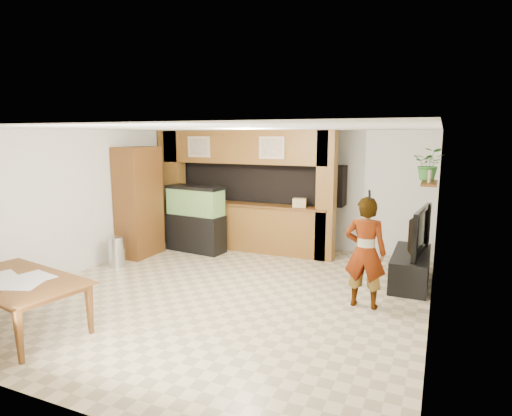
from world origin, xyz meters
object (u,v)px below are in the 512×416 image
at_px(pantry_cabinet, 139,202).
at_px(aquarium, 196,219).
at_px(person, 365,252).
at_px(television, 413,230).
at_px(dining_table, 15,306).

height_order(pantry_cabinet, aquarium, pantry_cabinet).
distance_m(aquarium, person, 4.22).
relative_size(pantry_cabinet, television, 1.66).
relative_size(aquarium, person, 0.87).
bearing_deg(person, television, -112.53).
xyz_separation_m(pantry_cabinet, dining_table, (0.81, -3.53, -0.79)).
bearing_deg(television, person, 164.07).
xyz_separation_m(pantry_cabinet, television, (5.35, 0.43, -0.21)).
bearing_deg(television, pantry_cabinet, 101.20).
height_order(aquarium, dining_table, aquarium).
bearing_deg(person, aquarium, -23.26).
bearing_deg(pantry_cabinet, dining_table, -77.06).
xyz_separation_m(aquarium, person, (3.87, -1.66, 0.12)).
height_order(aquarium, television, aquarium).
bearing_deg(person, dining_table, 33.15).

